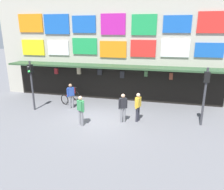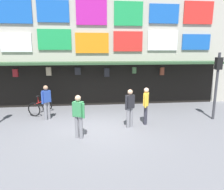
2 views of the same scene
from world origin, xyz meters
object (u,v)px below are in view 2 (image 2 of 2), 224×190
traffic_light_far (217,76)px  pedestrian_in_red (146,104)px  bicycle_parked (41,106)px  pedestrian_in_yellow (78,114)px  pedestrian_in_white (46,101)px  pedestrian_in_blue (130,106)px

traffic_light_far → pedestrian_in_red: (-3.47, -0.30, -1.19)m
bicycle_parked → pedestrian_in_yellow: pedestrian_in_yellow is taller
traffic_light_far → pedestrian_in_white: traffic_light_far is taller
traffic_light_far → bicycle_parked: traffic_light_far is taller
bicycle_parked → pedestrian_in_blue: size_ratio=0.80×
bicycle_parked → pedestrian_in_blue: pedestrian_in_blue is taller
pedestrian_in_red → pedestrian_in_white: 4.69m
traffic_light_far → pedestrian_in_red: 3.68m
bicycle_parked → pedestrian_in_white: size_ratio=0.80×
pedestrian_in_blue → pedestrian_in_yellow: (-2.14, -0.93, 0.00)m
pedestrian_in_yellow → pedestrian_in_white: (-1.62, 2.38, 0.00)m
pedestrian_in_yellow → pedestrian_in_white: same height
bicycle_parked → pedestrian_in_red: (5.11, -2.22, 0.55)m
pedestrian_in_blue → pedestrian_in_red: same height
traffic_light_far → pedestrian_in_blue: bearing=-171.6°
pedestrian_in_blue → pedestrian_in_white: size_ratio=1.00×
bicycle_parked → pedestrian_in_red: size_ratio=0.80×
bicycle_parked → pedestrian_in_yellow: size_ratio=0.80×
pedestrian_in_red → pedestrian_in_white: size_ratio=1.00×
pedestrian_in_yellow → pedestrian_in_white: 2.88m
traffic_light_far → pedestrian_in_white: bearing=174.2°
bicycle_parked → pedestrian_in_white: bearing=-63.8°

